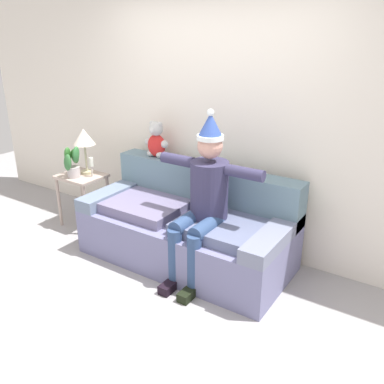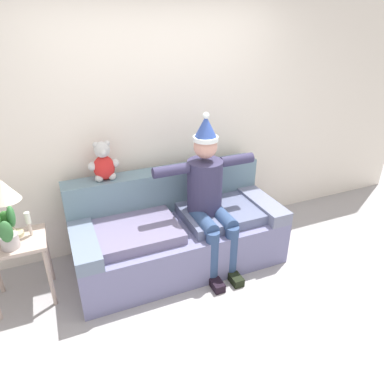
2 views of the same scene
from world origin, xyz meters
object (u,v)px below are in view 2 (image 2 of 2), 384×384
object	(u,v)px
table_lamp	(4,193)
potted_plant	(6,229)
side_table	(17,252)
candle_short	(28,221)
teddy_bear	(104,163)
person_seated	(209,194)
couch	(176,230)

from	to	relation	value
table_lamp	potted_plant	world-z (taller)	table_lamp
side_table	candle_short	world-z (taller)	candle_short
teddy_bear	candle_short	distance (m)	0.82
table_lamp	person_seated	bearing A→B (deg)	-7.43
candle_short	potted_plant	bearing A→B (deg)	-137.87
table_lamp	potted_plant	bearing A→B (deg)	-97.41
potted_plant	candle_short	bearing A→B (deg)	42.13
couch	side_table	xyz separation A→B (m)	(-1.45, -0.03, 0.16)
teddy_bear	side_table	distance (m)	1.06
couch	table_lamp	xyz separation A→B (m)	(-1.43, 0.05, 0.68)
table_lamp	candle_short	world-z (taller)	table_lamp
table_lamp	potted_plant	size ratio (longest dim) A/B	1.43
person_seated	table_lamp	world-z (taller)	person_seated
couch	table_lamp	world-z (taller)	table_lamp
person_seated	potted_plant	xyz separation A→B (m)	(-1.73, 0.04, 0.01)
couch	side_table	world-z (taller)	couch
side_table	teddy_bear	bearing A→B (deg)	20.81
couch	teddy_bear	world-z (taller)	teddy_bear
table_lamp	teddy_bear	bearing A→B (deg)	15.96
side_table	potted_plant	size ratio (longest dim) A/B	1.69
candle_short	couch	bearing A→B (deg)	-0.40
couch	candle_short	size ratio (longest dim) A/B	9.31
side_table	table_lamp	distance (m)	0.53
potted_plant	teddy_bear	bearing A→B (deg)	25.97
table_lamp	candle_short	xyz separation A→B (m)	(0.13, -0.04, -0.26)
couch	person_seated	distance (m)	0.55
side_table	table_lamp	bearing A→B (deg)	81.54
couch	potted_plant	distance (m)	1.53
couch	person_seated	bearing A→B (deg)	-31.85
candle_short	person_seated	bearing A→B (deg)	-6.49
person_seated	candle_short	world-z (taller)	person_seated
table_lamp	candle_short	size ratio (longest dim) A/B	2.37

